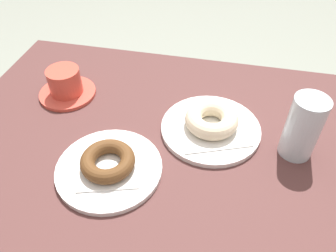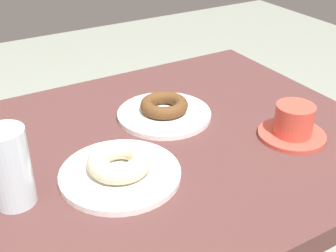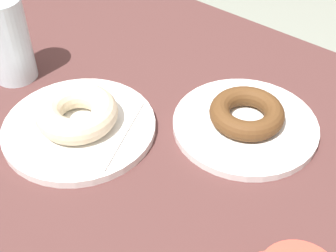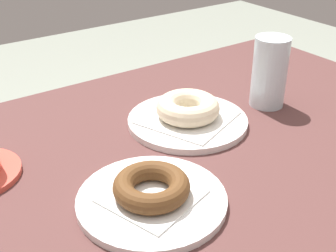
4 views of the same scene
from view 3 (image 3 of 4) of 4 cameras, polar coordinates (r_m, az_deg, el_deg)
table at (r=0.77m, az=-3.85°, el=-5.53°), size 1.06×0.71×0.74m
plate_chocolate_ring at (r=0.68m, az=9.43°, el=0.12°), size 0.21×0.21×0.01m
napkin_chocolate_ring at (r=0.67m, az=9.50°, el=0.57°), size 0.14×0.14×0.00m
donut_chocolate_ring at (r=0.66m, az=9.65°, el=1.60°), size 0.11×0.11×0.03m
plate_sugar_ring at (r=0.67m, az=-10.83°, el=-0.16°), size 0.22×0.22×0.01m
napkin_sugar_ring at (r=0.67m, az=-10.90°, el=0.31°), size 0.19×0.19×0.00m
donut_sugar_ring at (r=0.66m, az=-11.13°, el=1.60°), size 0.11×0.11×0.04m
water_glass at (r=0.77m, az=-19.06°, el=9.95°), size 0.07×0.07×0.14m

